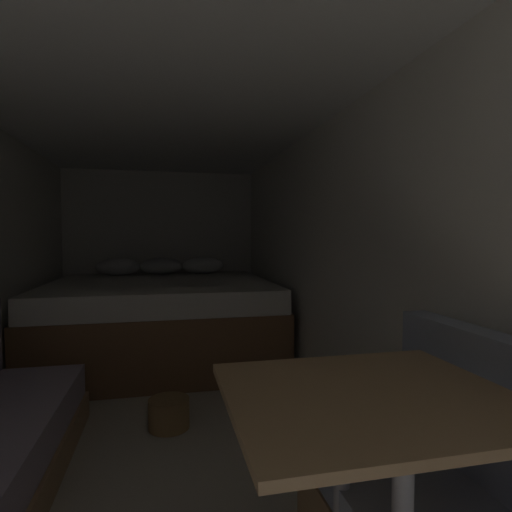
{
  "coord_description": "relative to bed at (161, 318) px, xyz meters",
  "views": [
    {
      "loc": [
        0.03,
        -0.46,
        1.2
      ],
      "look_at": [
        0.69,
        2.47,
        1.06
      ],
      "focal_mm": 28.77,
      "sensor_mm": 36.0,
      "label": 1
    }
  ],
  "objects": [
    {
      "name": "ground_plane",
      "position": [
        0.0,
        -1.71,
        -0.39
      ],
      "size": [
        7.4,
        7.4,
        0.0
      ],
      "primitive_type": "plane",
      "color": "beige"
    },
    {
      "name": "wall_back",
      "position": [
        0.0,
        1.01,
        0.6
      ],
      "size": [
        2.33,
        0.05,
        1.98
      ],
      "primitive_type": "cube",
      "color": "silver",
      "rests_on": "ground"
    },
    {
      "name": "wall_right",
      "position": [
        1.14,
        -1.71,
        0.6
      ],
      "size": [
        0.05,
        5.4,
        1.98
      ],
      "primitive_type": "cube",
      "color": "silver",
      "rests_on": "ground"
    },
    {
      "name": "ceiling_slab",
      "position": [
        0.0,
        -1.71,
        1.61
      ],
      "size": [
        2.33,
        5.4,
        0.05
      ],
      "primitive_type": "cube",
      "color": "white",
      "rests_on": "wall_left"
    },
    {
      "name": "bed",
      "position": [
        0.0,
        0.0,
        0.0
      ],
      "size": [
        2.11,
        1.92,
        0.95
      ],
      "color": "brown",
      "rests_on": "ground"
    },
    {
      "name": "dinette_table",
      "position": [
        0.57,
        -3.11,
        0.29
      ],
      "size": [
        0.77,
        0.66,
        0.78
      ],
      "color": "tan",
      "rests_on": "ground"
    },
    {
      "name": "wicker_basket",
      "position": [
        0.05,
        -1.54,
        -0.3
      ],
      "size": [
        0.25,
        0.25,
        0.18
      ],
      "color": "olive",
      "rests_on": "ground"
    }
  ]
}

